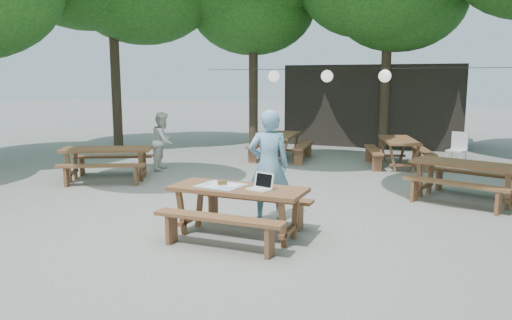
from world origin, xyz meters
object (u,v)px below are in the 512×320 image
object	(u,v)px
woman	(269,166)
plastic_chair	(456,156)
second_person	(163,141)
picnic_table_nw	(107,163)
main_picnic_table	(238,211)

from	to	relation	value
woman	plastic_chair	size ratio (longest dim) A/B	2.05
second_person	plastic_chair	xyz separation A→B (m)	(7.01, 3.57, -0.49)
picnic_table_nw	plastic_chair	world-z (taller)	plastic_chair
main_picnic_table	picnic_table_nw	distance (m)	5.26
second_person	plastic_chair	world-z (taller)	second_person
picnic_table_nw	woman	xyz separation A→B (m)	(4.65, -1.69, 0.53)
woman	second_person	size ratio (longest dim) A/B	1.24
picnic_table_nw	woman	bearing A→B (deg)	-46.84
woman	second_person	world-z (taller)	woman
main_picnic_table	plastic_chair	size ratio (longest dim) A/B	2.22
main_picnic_table	woman	size ratio (longest dim) A/B	1.09
main_picnic_table	second_person	world-z (taller)	second_person
second_person	plastic_chair	bearing A→B (deg)	-78.04
second_person	woman	bearing A→B (deg)	-143.60
woman	plastic_chair	world-z (taller)	woman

